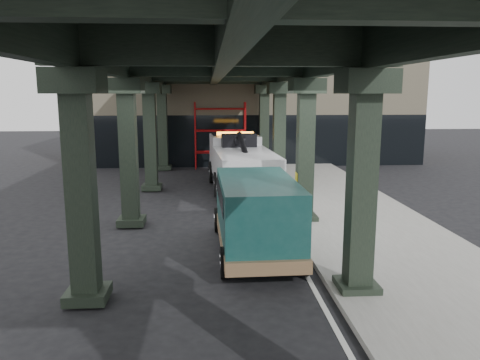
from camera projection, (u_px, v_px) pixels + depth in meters
name	position (u px, v px, depth m)	size (l,w,h in m)	color
ground	(233.00, 242.00, 14.40)	(90.00, 90.00, 0.00)	black
sidewalk	(356.00, 220.00, 16.65)	(5.00, 40.00, 0.15)	gray
lane_stripe	(278.00, 223.00, 16.48)	(0.12, 38.00, 0.01)	silver
viaduct	(217.00, 64.00, 15.34)	(7.40, 32.00, 6.40)	black
building	(246.00, 101.00, 33.43)	(22.00, 10.00, 8.00)	#C6B793
scaffolding	(220.00, 134.00, 28.39)	(3.08, 0.88, 4.00)	#AE0D0F
tow_truck	(240.00, 163.00, 21.58)	(2.93, 8.61, 2.78)	black
towed_van	(256.00, 213.00, 13.15)	(2.30, 5.51, 2.21)	#113F3D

